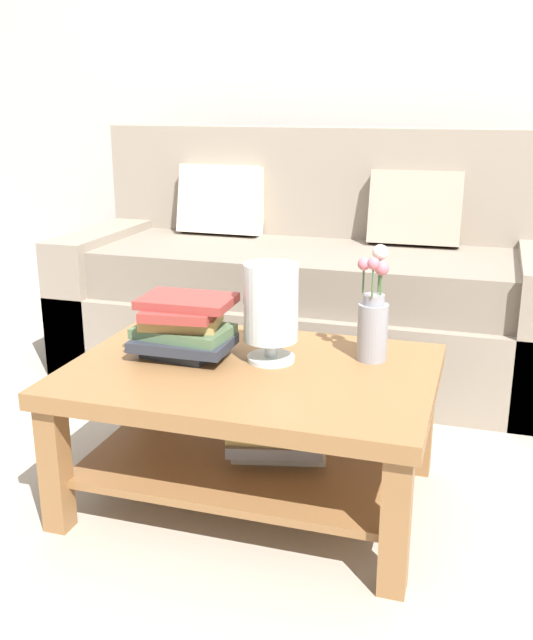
% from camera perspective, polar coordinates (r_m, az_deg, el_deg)
% --- Properties ---
extents(ground_plane, '(10.00, 10.00, 0.00)m').
position_cam_1_polar(ground_plane, '(2.66, 1.09, -9.46)').
color(ground_plane, '#ADA393').
extents(back_wall, '(6.40, 0.12, 2.70)m').
position_cam_1_polar(back_wall, '(4.00, 8.24, 19.21)').
color(back_wall, '#BCB7B2').
rests_on(back_wall, ground).
extents(couch, '(2.16, 0.90, 1.06)m').
position_cam_1_polar(couch, '(3.31, 3.55, 2.60)').
color(couch, gray).
rests_on(couch, ground).
extents(coffee_table, '(1.06, 0.75, 0.43)m').
position_cam_1_polar(coffee_table, '(2.18, -0.99, -6.75)').
color(coffee_table, olive).
rests_on(coffee_table, ground).
extents(book_stack_main, '(0.30, 0.23, 0.18)m').
position_cam_1_polar(book_stack_main, '(2.21, -6.57, -0.48)').
color(book_stack_main, '#2D333D').
rests_on(book_stack_main, coffee_table).
extents(glass_hurricane_vase, '(0.16, 0.16, 0.30)m').
position_cam_1_polar(glass_hurricane_vase, '(2.13, 0.34, 1.10)').
color(glass_hurricane_vase, silver).
rests_on(glass_hurricane_vase, coffee_table).
extents(flower_pitcher, '(0.10, 0.11, 0.35)m').
position_cam_1_polar(flower_pitcher, '(2.17, 8.39, 0.08)').
color(flower_pitcher, gray).
rests_on(flower_pitcher, coffee_table).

